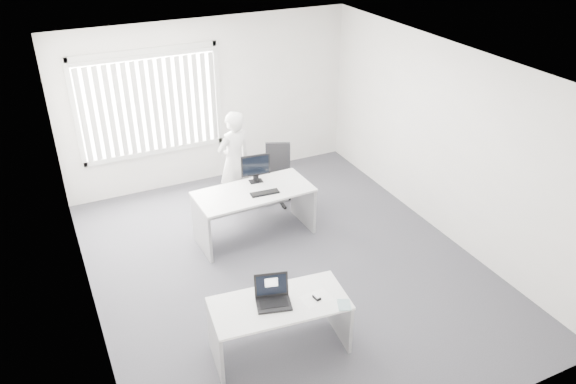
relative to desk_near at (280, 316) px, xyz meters
name	(u,v)px	position (x,y,z in m)	size (l,w,h in m)	color
ground	(286,266)	(0.73, 1.38, -0.49)	(6.00, 6.00, 0.00)	#53525A
wall_back	(209,102)	(0.73, 4.38, 0.91)	(5.00, 0.02, 2.80)	white
wall_front	(439,325)	(0.73, -1.62, 0.91)	(5.00, 0.02, 2.80)	white
wall_left	(79,222)	(-1.77, 1.38, 0.91)	(0.02, 6.00, 2.80)	white
wall_right	(444,142)	(3.23, 1.38, 0.91)	(0.02, 6.00, 2.80)	white
ceiling	(286,67)	(0.73, 1.38, 2.31)	(5.00, 6.00, 0.02)	white
window	(150,104)	(-0.27, 4.34, 1.06)	(2.32, 0.06, 1.76)	silver
blinds	(151,106)	(-0.27, 4.28, 1.03)	(2.20, 0.10, 1.50)	silver
desk_near	(280,316)	(0.00, 0.00, 0.00)	(1.55, 0.86, 0.68)	silver
desk_far	(254,204)	(0.65, 2.29, 0.06)	(1.71, 0.85, 0.77)	silver
office_chair	(278,183)	(1.42, 3.14, -0.19)	(0.72, 0.72, 0.96)	black
person	(234,161)	(0.71, 3.21, 0.33)	(0.60, 0.39, 1.64)	silver
laptop	(274,295)	(-0.07, -0.01, 0.33)	(0.37, 0.33, 0.29)	black
paper_sheet	(316,298)	(0.39, -0.11, 0.19)	(0.33, 0.23, 0.00)	white
mouse	(317,297)	(0.39, -0.11, 0.21)	(0.06, 0.10, 0.04)	silver
booklet	(344,305)	(0.61, -0.34, 0.19)	(0.13, 0.19, 0.01)	white
keyboard	(265,193)	(0.76, 2.14, 0.29)	(0.41, 0.14, 0.02)	black
monitor	(256,168)	(0.79, 2.53, 0.49)	(0.43, 0.13, 0.43)	black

